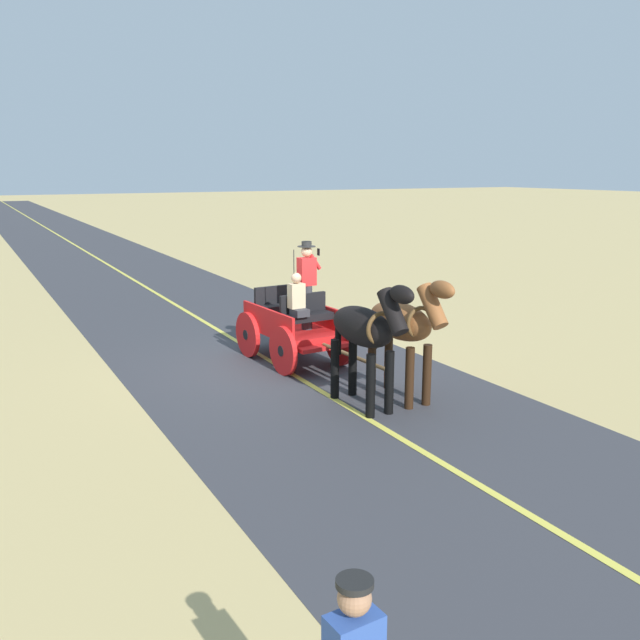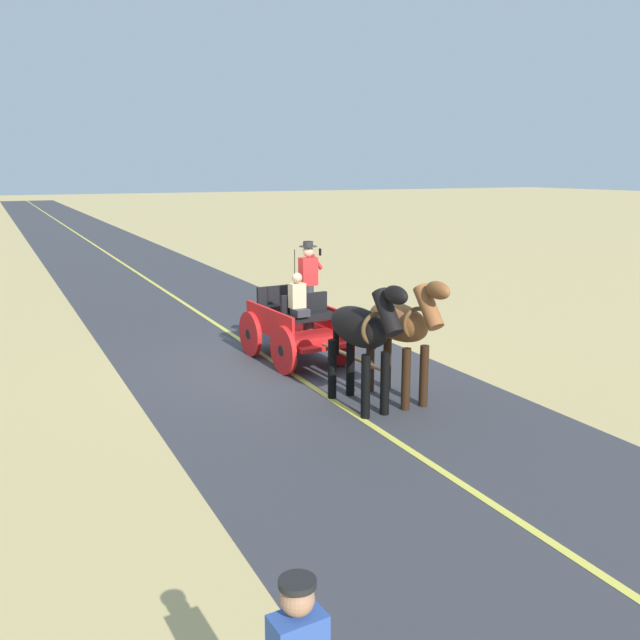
# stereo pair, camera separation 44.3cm
# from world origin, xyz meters

# --- Properties ---
(ground_plane) EXTENTS (200.00, 200.00, 0.00)m
(ground_plane) POSITION_xyz_m (0.00, 0.00, 0.00)
(ground_plane) COLOR tan
(road_surface) EXTENTS (6.07, 160.00, 0.01)m
(road_surface) POSITION_xyz_m (0.00, 0.00, 0.00)
(road_surface) COLOR #38383D
(road_surface) RESTS_ON ground
(road_centre_stripe) EXTENTS (0.12, 160.00, 0.00)m
(road_centre_stripe) POSITION_xyz_m (0.00, 0.00, 0.01)
(road_centre_stripe) COLOR #DBCC4C
(road_centre_stripe) RESTS_ON road_surface
(horse_drawn_carriage) EXTENTS (1.56, 4.52, 2.50)m
(horse_drawn_carriage) POSITION_xyz_m (-0.45, -0.06, 0.82)
(horse_drawn_carriage) COLOR red
(horse_drawn_carriage) RESTS_ON ground
(horse_near_side) EXTENTS (0.62, 2.13, 2.21)m
(horse_near_side) POSITION_xyz_m (-1.04, 2.94, 1.32)
(horse_near_side) COLOR brown
(horse_near_side) RESTS_ON ground
(horse_off_side) EXTENTS (0.61, 2.13, 2.21)m
(horse_off_side) POSITION_xyz_m (-0.25, 2.99, 1.32)
(horse_off_side) COLOR black
(horse_off_side) RESTS_ON ground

